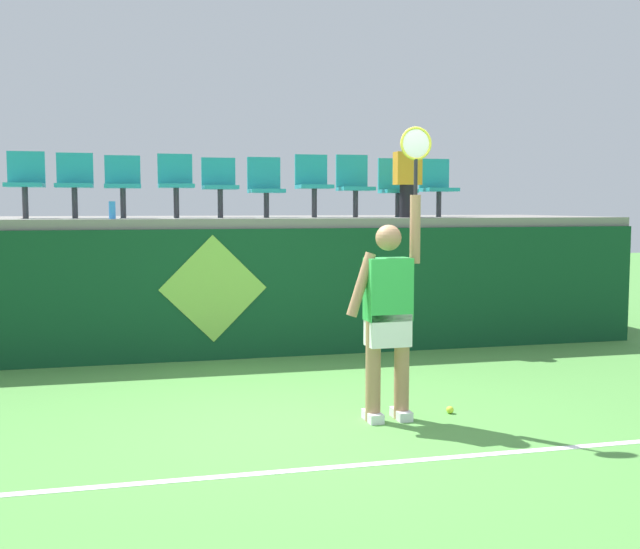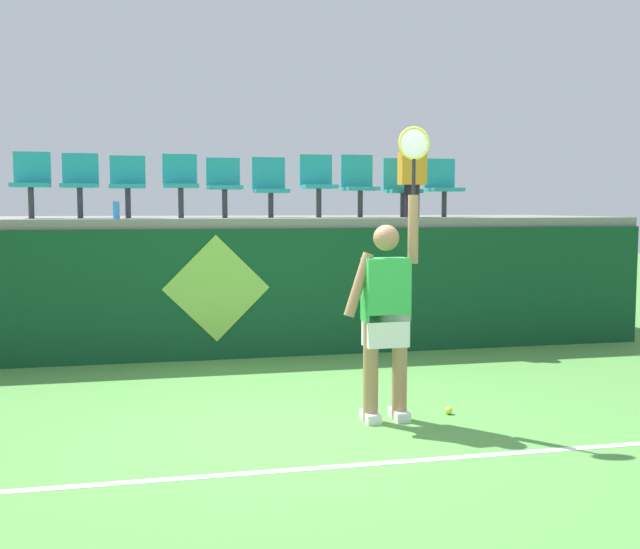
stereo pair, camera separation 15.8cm
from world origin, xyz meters
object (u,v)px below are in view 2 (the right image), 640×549
object	(u,v)px
stadium_chair_5	(270,185)
spectator_0	(412,175)
tennis_ball	(449,411)
stadium_chair_4	(224,183)
stadium_chair_3	(180,181)
tennis_player	(386,311)
stadium_chair_9	(442,185)
water_bottle	(116,210)
stadium_chair_0	(31,180)
stadium_chair_8	(401,185)
stadium_chair_7	(359,183)
stadium_chair_6	(318,182)
stadium_chair_1	(80,181)
stadium_chair_2	(128,182)

from	to	relation	value
stadium_chair_5	spectator_0	size ratio (longest dim) A/B	0.75
tennis_ball	stadium_chair_4	world-z (taller)	stadium_chair_4
stadium_chair_3	stadium_chair_4	size ratio (longest dim) A/B	1.05
tennis_player	stadium_chair_9	distance (m)	4.51
tennis_ball	water_bottle	xyz separation A→B (m)	(-2.92, 3.07, 1.75)
tennis_player	water_bottle	size ratio (longest dim) A/B	12.15
tennis_player	water_bottle	world-z (taller)	tennis_player
spectator_0	stadium_chair_9	bearing A→B (deg)	36.53
stadium_chair_0	spectator_0	size ratio (longest dim) A/B	0.78
tennis_ball	stadium_chair_8	size ratio (longest dim) A/B	0.08
spectator_0	tennis_player	bearing A→B (deg)	-112.57
stadium_chair_3	tennis_player	bearing A→B (deg)	-68.13
stadium_chair_7	spectator_0	bearing A→B (deg)	-36.67
stadium_chair_4	stadium_chair_8	bearing A→B (deg)	0.19
stadium_chair_4	spectator_0	distance (m)	2.45
stadium_chair_3	stadium_chair_4	xyz separation A→B (m)	(0.56, -0.00, -0.02)
stadium_chair_3	stadium_chair_6	distance (m)	1.80
tennis_ball	stadium_chair_9	distance (m)	4.56
stadium_chair_6	spectator_0	distance (m)	1.25
stadium_chair_0	stadium_chair_7	size ratio (longest dim) A/B	0.97
stadium_chair_8	stadium_chair_9	xyz separation A→B (m)	(0.60, -0.00, 0.01)
stadium_chair_0	stadium_chair_1	size ratio (longest dim) A/B	1.01
stadium_chair_6	stadium_chair_8	xyz separation A→B (m)	(1.17, 0.00, -0.04)
stadium_chair_5	spectator_0	xyz separation A→B (m)	(1.81, -0.44, 0.13)
tennis_player	stadium_chair_0	bearing A→B (deg)	131.01
stadium_chair_8	stadium_chair_4	bearing A→B (deg)	-179.81
water_bottle	stadium_chair_0	size ratio (longest dim) A/B	0.25
tennis_ball	stadium_chair_0	size ratio (longest dim) A/B	0.08
stadium_chair_0	tennis_player	bearing A→B (deg)	-48.99
stadium_chair_2	stadium_chair_6	size ratio (longest dim) A/B	0.94
stadium_chair_2	stadium_chair_5	distance (m)	1.81
tennis_ball	stadium_chair_2	world-z (taller)	stadium_chair_2
stadium_chair_3	stadium_chair_5	bearing A→B (deg)	0.24
stadium_chair_2	stadium_chair_8	world-z (taller)	stadium_chair_8
stadium_chair_0	stadium_chair_2	bearing A→B (deg)	-0.15
stadium_chair_0	stadium_chair_8	xyz separation A→B (m)	(4.77, 0.01, -0.03)
stadium_chair_7	spectator_0	xyz separation A→B (m)	(0.60, -0.45, 0.09)
water_bottle	stadium_chair_4	bearing A→B (deg)	28.45
water_bottle	stadium_chair_2	xyz separation A→B (m)	(0.12, 0.72, 0.35)
tennis_player	spectator_0	xyz separation A→B (m)	(1.42, 3.41, 1.29)
tennis_player	stadium_chair_1	bearing A→B (deg)	125.78
stadium_chair_0	stadium_chair_1	bearing A→B (deg)	-0.07
tennis_ball	stadium_chair_1	size ratio (longest dim) A/B	0.08
stadium_chair_1	stadium_chair_7	world-z (taller)	stadium_chair_7
stadium_chair_1	stadium_chair_7	bearing A→B (deg)	0.10
stadium_chair_9	spectator_0	size ratio (longest dim) A/B	0.76
stadium_chair_0	stadium_chair_4	world-z (taller)	stadium_chair_0
stadium_chair_6	stadium_chair_9	xyz separation A→B (m)	(1.76, 0.00, -0.03)
tennis_ball	stadium_chair_9	bearing A→B (deg)	69.55
stadium_chair_2	stadium_chair_9	size ratio (longest dim) A/B	0.98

